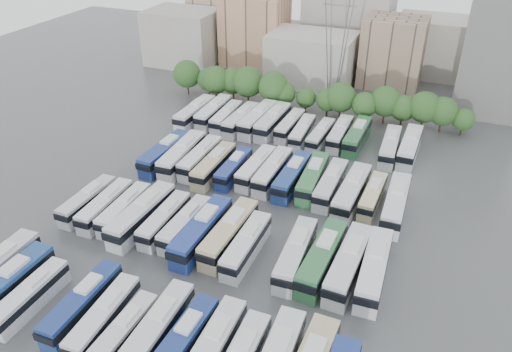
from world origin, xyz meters
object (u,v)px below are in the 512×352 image
at_px(bus_r0_s7, 157,330).
at_px(bus_r2_s10, 331,184).
at_px(bus_r2_s7, 273,171).
at_px(bus_r3_s3, 241,120).
at_px(bus_r0_s2, 30,296).
at_px(bus_r3_s0, 195,113).
at_px(bus_r2_s3, 200,158).
at_px(bus_r3_s2, 226,117).
at_px(bus_r3_s4, 258,119).
at_px(bus_r1_s2, 124,209).
at_px(bus_r1_s7, 229,233).
at_px(bus_r1_s11, 322,258).
at_px(bus_r2_s4, 214,165).
at_px(bus_r3_s7, 302,132).
at_px(bus_r3_s8, 320,135).
at_px(bus_r0_s5, 104,318).
at_px(bus_r0_s1, 6,287).
at_px(bus_r3_s5, 273,121).
at_px(bus_r0_s6, 123,334).
at_px(bus_r2_s5, 234,168).
at_px(electricity_pylon, 339,17).
at_px(bus_r1_s3, 142,215).
at_px(apartment_tower, 499,51).
at_px(bus_r2_s13, 396,203).
at_px(bus_r2_s1, 165,153).
at_px(bus_r2_s8, 292,176).
at_px(bus_r3_s13, 410,147).
at_px(bus_r1_s0, 88,201).
at_px(bus_r1_s12, 349,264).
at_px(bus_r1_s6, 202,231).
at_px(bus_r2_s9, 313,178).
at_px(bus_r0_s9, 212,349).
at_px(bus_r1_s13, 374,269).
at_px(bus_r2_s2, 182,155).
at_px(bus_r3_s10, 357,136).
at_px(bus_r0_s8, 182,344).
at_px(bus_r1_s4, 164,220).
at_px(bus_r3_s1, 213,112).
at_px(bus_r0_s4, 83,303).
at_px(bus_r1_s8, 246,245).
at_px(bus_r3_s12, 390,146).
at_px(bus_r2_s12, 373,196).
at_px(bus_r1_s1, 106,206).

xyz_separation_m(bus_r0_s7, bus_r2_s10, (9.73, 35.77, -0.05)).
bearing_deg(bus_r2_s7, bus_r3_s3, 128.62).
distance_m(bus_r0_s2, bus_r3_s0, 53.67).
bearing_deg(bus_r2_s3, bus_r3_s2, 100.17).
distance_m(bus_r2_s10, bus_r3_s4, 26.81).
distance_m(bus_r1_s2, bus_r1_s7, 16.82).
height_order(bus_r1_s11, bus_r2_s10, bus_r1_s11).
distance_m(bus_r2_s4, bus_r3_s7, 20.62).
bearing_deg(bus_r3_s8, bus_r0_s5, -97.79).
xyz_separation_m(bus_r0_s1, bus_r3_s5, (13.03, 55.28, -0.03)).
relative_size(bus_r0_s6, bus_r2_s5, 0.98).
bearing_deg(bus_r1_s7, electricity_pylon, 91.90).
bearing_deg(bus_r1_s7, bus_r1_s3, -174.47).
relative_size(apartment_tower, bus_r2_s13, 1.94).
bearing_deg(bus_r2_s1, bus_r0_s1, -88.31).
distance_m(bus_r2_s8, bus_r2_s10, 6.39).
bearing_deg(bus_r3_s13, bus_r3_s2, -178.78).
bearing_deg(bus_r1_s0, bus_r3_s3, 75.10).
distance_m(bus_r0_s6, bus_r1_s12, 27.96).
relative_size(bus_r1_s6, bus_r3_s2, 1.16).
bearing_deg(bus_r2_s9, bus_r1_s3, -138.62).
bearing_deg(electricity_pylon, bus_r3_s2, -130.14).
distance_m(bus_r0_s2, bus_r0_s9, 23.15).
bearing_deg(bus_r1_s13, bus_r1_s12, -176.03).
height_order(bus_r1_s2, bus_r2_s2, bus_r2_s2).
distance_m(bus_r0_s5, bus_r3_s7, 53.31).
distance_m(bus_r2_s1, bus_r3_s10, 35.51).
height_order(bus_r2_s3, bus_r3_s2, bus_r2_s3).
height_order(bus_r2_s2, bus_r3_s3, bus_r2_s2).
bearing_deg(bus_r0_s8, bus_r2_s8, 92.09).
distance_m(bus_r2_s8, bus_r3_s2, 26.40).
bearing_deg(bus_r3_s0, bus_r2_s13, -21.81).
height_order(bus_r1_s4, bus_r3_s1, bus_r3_s1).
bearing_deg(bus_r2_s2, bus_r3_s2, 87.29).
bearing_deg(bus_r3_s5, bus_r2_s2, -115.74).
height_order(bus_r1_s7, bus_r3_s13, bus_r1_s7).
xyz_separation_m(bus_r0_s4, bus_r2_s5, (3.24, 34.85, -0.16)).
bearing_deg(bus_r3_s10, bus_r2_s4, -133.47).
distance_m(bus_r2_s8, bus_r2_s9, 3.31).
bearing_deg(bus_r1_s8, bus_r1_s3, 178.47).
relative_size(bus_r0_s9, bus_r2_s5, 1.13).
xyz_separation_m(bus_r1_s11, bus_r3_s12, (3.11, 34.48, -0.14)).
xyz_separation_m(bus_r0_s4, bus_r0_s6, (6.69, -1.90, -0.20)).
xyz_separation_m(bus_r0_s7, bus_r2_s12, (16.46, 35.24, -0.26)).
bearing_deg(bus_r3_s0, bus_r1_s0, -88.61).
bearing_deg(bus_r1_s8, bus_r2_s10, 71.43).
xyz_separation_m(bus_r1_s0, bus_r3_s4, (13.16, 36.19, 0.35)).
xyz_separation_m(apartment_tower, bus_r1_s13, (-12.62, -62.95, -10.95)).
relative_size(bus_r1_s1, bus_r1_s6, 0.85).
bearing_deg(bus_r1_s11, bus_r3_s13, 82.45).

